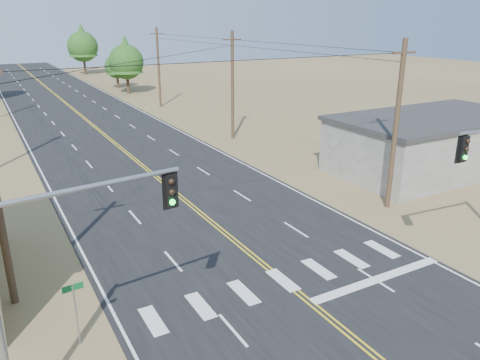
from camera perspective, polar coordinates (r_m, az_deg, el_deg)
road at (r=39.87m, az=-12.88°, el=2.60°), size 15.00×200.00×0.02m
building_right at (r=38.40m, az=22.31°, el=4.09°), size 15.00×8.00×4.00m
utility_pole_right_near at (r=28.84m, az=18.49°, el=6.35°), size 1.80×0.30×10.00m
utility_pole_right_mid at (r=44.57m, az=-0.92°, el=11.49°), size 1.80×0.30×10.00m
utility_pole_right_far at (r=62.78m, az=-9.89°, el=13.42°), size 1.80×0.30×10.00m
signal_mast_left at (r=13.74m, az=-21.68°, el=-9.84°), size 5.53×0.85×6.89m
street_sign at (r=17.65m, az=-19.47°, el=-14.14°), size 0.72×0.10×2.43m
tree_right_near at (r=75.34m, az=-13.74°, el=14.22°), size 5.22×5.22×8.70m
tree_right_mid at (r=82.13m, az=-14.85°, el=13.50°), size 3.85×3.85×6.41m
tree_right_far at (r=104.95m, az=-18.67°, el=15.49°), size 6.09×6.09×10.15m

